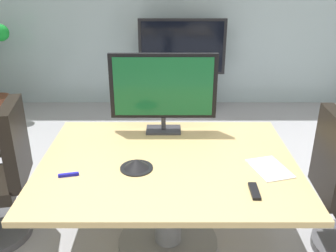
{
  "coord_description": "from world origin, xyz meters",
  "views": [
    {
      "loc": [
        0.0,
        -2.22,
        1.98
      ],
      "look_at": [
        0.0,
        0.29,
        0.87
      ],
      "focal_mm": 39.59,
      "sensor_mm": 36.0,
      "label": 1
    }
  ],
  "objects_px": {
    "conference_table": "(168,182)",
    "remote_control": "(254,191)",
    "wall_display_unit": "(182,81)",
    "tv_monitor": "(163,89)",
    "conference_phone": "(136,164)"
  },
  "relations": [
    {
      "from": "conference_table",
      "to": "remote_control",
      "type": "height_order",
      "value": "remote_control"
    },
    {
      "from": "remote_control",
      "to": "wall_display_unit",
      "type": "bearing_deg",
      "value": 97.22
    },
    {
      "from": "tv_monitor",
      "to": "remote_control",
      "type": "relative_size",
      "value": 4.94
    },
    {
      "from": "tv_monitor",
      "to": "conference_table",
      "type": "bearing_deg",
      "value": -85.68
    },
    {
      "from": "wall_display_unit",
      "to": "remote_control",
      "type": "height_order",
      "value": "wall_display_unit"
    },
    {
      "from": "tv_monitor",
      "to": "remote_control",
      "type": "bearing_deg",
      "value": -58.42
    },
    {
      "from": "tv_monitor",
      "to": "conference_phone",
      "type": "relative_size",
      "value": 3.82
    },
    {
      "from": "wall_display_unit",
      "to": "conference_phone",
      "type": "height_order",
      "value": "wall_display_unit"
    },
    {
      "from": "conference_table",
      "to": "remote_control",
      "type": "distance_m",
      "value": 0.68
    },
    {
      "from": "tv_monitor",
      "to": "wall_display_unit",
      "type": "xyz_separation_m",
      "value": [
        0.23,
        2.35,
        -0.64
      ]
    },
    {
      "from": "wall_display_unit",
      "to": "conference_phone",
      "type": "relative_size",
      "value": 5.95
    },
    {
      "from": "conference_phone",
      "to": "remote_control",
      "type": "bearing_deg",
      "value": -21.18
    },
    {
      "from": "conference_phone",
      "to": "tv_monitor",
      "type": "bearing_deg",
      "value": 74.35
    },
    {
      "from": "wall_display_unit",
      "to": "conference_table",
      "type": "bearing_deg",
      "value": -93.87
    },
    {
      "from": "remote_control",
      "to": "tv_monitor",
      "type": "bearing_deg",
      "value": 123.14
    }
  ]
}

